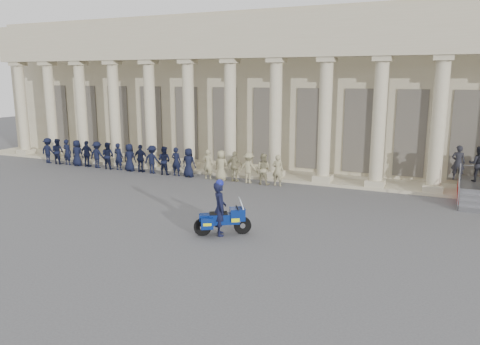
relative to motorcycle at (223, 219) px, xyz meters
name	(u,v)px	position (x,y,z in m)	size (l,w,h in m)	color
ground	(172,217)	(-2.75, 1.07, -0.55)	(90.00, 90.00, 0.00)	#47474A
building	(293,90)	(-2.75, 15.82, 3.97)	(40.00, 12.50, 9.00)	tan
officer_rank	(145,159)	(-8.79, 7.71, 0.24)	(16.12, 0.60, 1.58)	black
motorcycle	(223,219)	(0.00, 0.00, 0.00)	(1.76, 1.35, 1.28)	black
rider	(220,208)	(-0.09, -0.06, 0.42)	(0.74, 0.82, 1.96)	black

